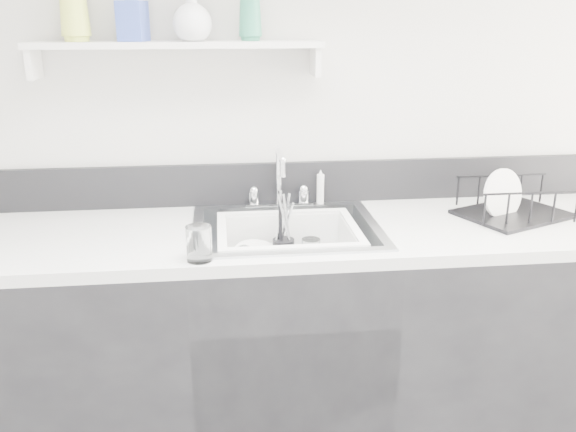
{
  "coord_description": "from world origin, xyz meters",
  "views": [
    {
      "loc": [
        -0.22,
        -0.77,
        1.62
      ],
      "look_at": [
        0.0,
        1.14,
        0.98
      ],
      "focal_mm": 38.0,
      "sensor_mm": 36.0,
      "label": 1
    }
  ],
  "objects": [
    {
      "name": "soap_bottle_c",
      "position": [
        -0.29,
        1.4,
        1.62
      ],
      "size": [
        0.14,
        0.14,
        0.17
      ],
      "primitive_type": "imported",
      "rotation": [
        0.0,
        0.0,
        -0.04
      ],
      "color": "silver",
      "rests_on": "wall_shelf"
    },
    {
      "name": "dish_rack",
      "position": [
        0.84,
        1.23,
        0.98
      ],
      "size": [
        0.45,
        0.4,
        0.13
      ],
      "primitive_type": null,
      "rotation": [
        0.0,
        0.0,
        0.4
      ],
      "color": "black",
      "rests_on": "counter_run"
    },
    {
      "name": "counter_run",
      "position": [
        0.0,
        1.19,
        0.46
      ],
      "size": [
        3.2,
        0.62,
        0.92
      ],
      "color": "black",
      "rests_on": "ground"
    },
    {
      "name": "wash_tub",
      "position": [
        0.0,
        1.16,
        0.84
      ],
      "size": [
        0.53,
        0.46,
        0.19
      ],
      "primitive_type": null,
      "rotation": [
        0.0,
        0.0,
        -0.15
      ],
      "color": "white",
      "rests_on": "sink"
    },
    {
      "name": "side_sprayer",
      "position": [
        0.16,
        1.44,
        0.99
      ],
      "size": [
        0.03,
        0.03,
        0.14
      ],
      "primitive_type": "cylinder",
      "color": "white",
      "rests_on": "counter_run"
    },
    {
      "name": "backsplash",
      "position": [
        0.0,
        1.49,
        1.0
      ],
      "size": [
        3.2,
        0.02,
        0.16
      ],
      "primitive_type": "cube",
      "color": "black",
      "rests_on": "counter_run"
    },
    {
      "name": "wall_shelf",
      "position": [
        -0.35,
        1.42,
        1.51
      ],
      "size": [
        1.0,
        0.16,
        0.12
      ],
      "color": "silver",
      "rests_on": "room_shell"
    },
    {
      "name": "faucet",
      "position": [
        0.0,
        1.44,
        0.98
      ],
      "size": [
        0.26,
        0.18,
        0.23
      ],
      "color": "silver",
      "rests_on": "counter_run"
    },
    {
      "name": "soap_bottle_a",
      "position": [
        -0.68,
        1.41,
        1.66
      ],
      "size": [
        0.12,
        0.12,
        0.25
      ],
      "primitive_type": "imported",
      "rotation": [
        0.0,
        0.0,
        0.28
      ],
      "color": "#DCEC58",
      "rests_on": "wall_shelf"
    },
    {
      "name": "ladle",
      "position": [
        -0.09,
        1.17,
        0.81
      ],
      "size": [
        0.28,
        0.21,
        0.08
      ],
      "primitive_type": null,
      "rotation": [
        0.0,
        0.0,
        -0.49
      ],
      "color": "silver",
      "rests_on": "wash_tub"
    },
    {
      "name": "bowl_small",
      "position": [
        0.06,
        1.13,
        0.78
      ],
      "size": [
        0.13,
        0.13,
        0.04
      ],
      "primitive_type": "imported",
      "rotation": [
        0.0,
        0.0,
        -0.14
      ],
      "color": "white",
      "rests_on": "wash_tub"
    },
    {
      "name": "plate_stack",
      "position": [
        -0.09,
        1.18,
        0.79
      ],
      "size": [
        0.23,
        0.22,
        0.09
      ],
      "rotation": [
        0.0,
        0.0,
        0.3
      ],
      "color": "white",
      "rests_on": "wash_tub"
    },
    {
      "name": "tumbler_counter",
      "position": [
        -0.29,
        0.93,
        0.97
      ],
      "size": [
        0.1,
        0.1,
        0.11
      ],
      "primitive_type": "cylinder",
      "rotation": [
        0.0,
        0.0,
        -0.37
      ],
      "color": "white",
      "rests_on": "counter_run"
    },
    {
      "name": "utensil_cup",
      "position": [
        -0.01,
        1.23,
        0.82
      ],
      "size": [
        0.08,
        0.08,
        0.26
      ],
      "rotation": [
        0.0,
        0.0,
        0.08
      ],
      "color": "black",
      "rests_on": "wash_tub"
    },
    {
      "name": "soap_bottle_b",
      "position": [
        -0.49,
        1.41,
        1.63
      ],
      "size": [
        0.11,
        0.11,
        0.19
      ],
      "primitive_type": "imported",
      "rotation": [
        0.0,
        0.0,
        -0.26
      ],
      "color": "#3850B3",
      "rests_on": "wall_shelf"
    },
    {
      "name": "soap_bottle_d",
      "position": [
        -0.1,
        1.42,
        1.63
      ],
      "size": [
        0.1,
        0.1,
        0.21
      ],
      "primitive_type": "imported",
      "rotation": [
        0.0,
        0.0,
        -0.36
      ],
      "color": "#2A7A5B",
      "rests_on": "wall_shelf"
    },
    {
      "name": "tumbler_in_tub",
      "position": [
        0.09,
        1.23,
        0.81
      ],
      "size": [
        0.08,
        0.08,
        0.1
      ],
      "primitive_type": "cylinder",
      "rotation": [
        0.0,
        0.0,
        -0.28
      ],
      "color": "white",
      "rests_on": "wash_tub"
    },
    {
      "name": "sink",
      "position": [
        0.0,
        1.19,
        0.83
      ],
      "size": [
        0.64,
        0.52,
        0.2
      ],
      "primitive_type": null,
      "color": "silver",
      "rests_on": "counter_run"
    }
  ]
}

